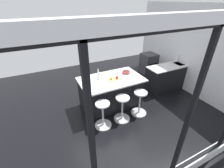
# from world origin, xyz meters

# --- Properties ---
(ground_plane) EXTENTS (7.66, 7.66, 0.00)m
(ground_plane) POSITION_xyz_m (0.00, 0.00, 0.00)
(ground_plane) COLOR black
(window_panel_rear) EXTENTS (5.89, 0.12, 2.85)m
(window_panel_rear) POSITION_xyz_m (0.00, 2.42, 1.06)
(window_panel_rear) COLOR silver
(window_panel_rear) RESTS_ON ground_plane
(interior_partition_left) EXTENTS (0.12, 4.84, 2.85)m
(interior_partition_left) POSITION_xyz_m (-2.95, 0.00, 1.42)
(interior_partition_left) COLOR silver
(interior_partition_left) RESTS_ON ground_plane
(sink_cabinet) EXTENTS (2.10, 0.60, 1.19)m
(sink_cabinet) POSITION_xyz_m (-2.60, -0.14, 0.46)
(sink_cabinet) COLOR black
(sink_cabinet) RESTS_ON ground_plane
(oven_range) EXTENTS (0.60, 0.61, 0.88)m
(oven_range) POSITION_xyz_m (-2.60, -1.54, 0.44)
(oven_range) COLOR #38383D
(oven_range) RESTS_ON ground_plane
(kitchen_island) EXTENTS (1.80, 1.08, 0.95)m
(kitchen_island) POSITION_xyz_m (-0.06, -0.13, 0.48)
(kitchen_island) COLOR black
(kitchen_island) RESTS_ON ground_plane
(stool_by_window) EXTENTS (0.44, 0.44, 0.73)m
(stool_by_window) POSITION_xyz_m (-0.63, 0.59, 0.34)
(stool_by_window) COLOR #B7B7BC
(stool_by_window) RESTS_ON ground_plane
(stool_middle) EXTENTS (0.44, 0.44, 0.73)m
(stool_middle) POSITION_xyz_m (-0.06, 0.59, 0.34)
(stool_middle) COLOR #B7B7BC
(stool_middle) RESTS_ON ground_plane
(stool_near_camera) EXTENTS (0.44, 0.44, 0.73)m
(stool_near_camera) POSITION_xyz_m (0.50, 0.59, 0.34)
(stool_near_camera) COLOR #B7B7BC
(stool_near_camera) RESTS_ON ground_plane
(cutting_board) EXTENTS (0.36, 0.24, 0.02)m
(cutting_board) POSITION_xyz_m (-0.13, -0.04, 0.96)
(cutting_board) COLOR tan
(cutting_board) RESTS_ON kitchen_island
(apple_yellow) EXTENTS (0.07, 0.07, 0.07)m
(apple_yellow) POSITION_xyz_m (-0.04, -0.01, 1.01)
(apple_yellow) COLOR gold
(apple_yellow) RESTS_ON cutting_board
(apple_red) EXTENTS (0.08, 0.08, 0.08)m
(apple_red) POSITION_xyz_m (-0.20, 0.01, 1.01)
(apple_red) COLOR red
(apple_red) RESTS_ON cutting_board
(water_bottle) EXTENTS (0.06, 0.06, 0.31)m
(water_bottle) POSITION_xyz_m (0.27, -0.21, 1.07)
(water_bottle) COLOR silver
(water_bottle) RESTS_ON kitchen_island
(fruit_bowl) EXTENTS (0.23, 0.23, 0.07)m
(fruit_bowl) POSITION_xyz_m (-0.63, -0.22, 0.99)
(fruit_bowl) COLOR #993833
(fruit_bowl) RESTS_ON kitchen_island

